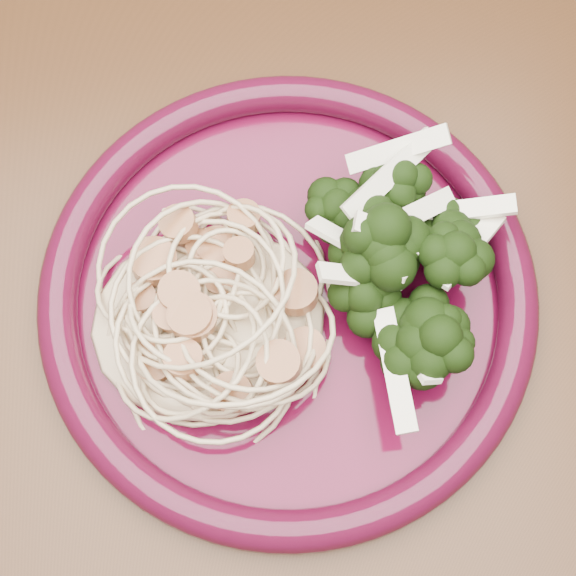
{
  "coord_description": "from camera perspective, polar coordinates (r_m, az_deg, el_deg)",
  "views": [
    {
      "loc": [
        -0.06,
        -0.23,
        1.21
      ],
      "look_at": [
        -0.04,
        -0.08,
        0.77
      ],
      "focal_mm": 50.0,
      "sensor_mm": 36.0,
      "label": 1
    }
  ],
  "objects": [
    {
      "name": "spaghetti_pile",
      "position": [
        0.46,
        -5.8,
        -2.0
      ],
      "size": [
        0.16,
        0.15,
        0.03
      ],
      "primitive_type": "ellipsoid",
      "rotation": [
        0.0,
        0.0,
        0.24
      ],
      "color": "beige",
      "rests_on": "dinner_plate"
    },
    {
      "name": "dinner_plate",
      "position": [
        0.48,
        0.0,
        -0.36
      ],
      "size": [
        0.36,
        0.36,
        0.02
      ],
      "rotation": [
        0.0,
        0.0,
        0.24
      ],
      "color": "#46071F",
      "rests_on": "dining_table"
    },
    {
      "name": "broccoli_pile",
      "position": [
        0.47,
        7.03,
        3.06
      ],
      "size": [
        0.13,
        0.17,
        0.05
      ],
      "primitive_type": "ellipsoid",
      "rotation": [
        0.0,
        0.0,
        0.24
      ],
      "color": "black",
      "rests_on": "dinner_plate"
    },
    {
      "name": "onion_garnish",
      "position": [
        0.44,
        7.53,
        4.7
      ],
      "size": [
        0.09,
        0.11,
        0.06
      ],
      "primitive_type": null,
      "rotation": [
        0.0,
        0.0,
        0.24
      ],
      "color": "white",
      "rests_on": "broccoli_pile"
    },
    {
      "name": "scallop_cluster",
      "position": [
        0.43,
        -6.26,
        -0.52
      ],
      "size": [
        0.15,
        0.15,
        0.04
      ],
      "primitive_type": null,
      "rotation": [
        0.0,
        0.0,
        0.24
      ],
      "color": "#AD754B",
      "rests_on": "spaghetti_pile"
    },
    {
      "name": "dining_table",
      "position": [
        0.61,
        3.25,
        3.57
      ],
      "size": [
        1.2,
        0.8,
        0.75
      ],
      "color": "#472814",
      "rests_on": "ground"
    }
  ]
}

